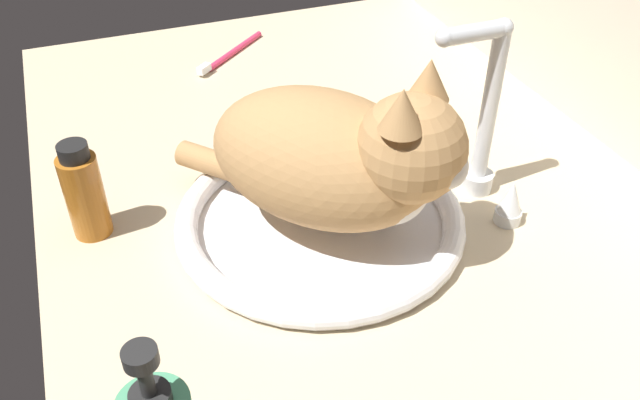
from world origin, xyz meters
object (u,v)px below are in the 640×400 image
at_px(faucet, 481,131).
at_px(amber_bottle, 84,193).
at_px(toothbrush, 230,54).
at_px(sink_basin, 320,219).
at_px(cat, 340,157).

distance_m(faucet, amber_bottle, 0.47).
height_order(faucet, toothbrush, faucet).
distance_m(sink_basin, toothbrush, 0.49).
relative_size(sink_basin, toothbrush, 2.32).
bearing_deg(sink_basin, cat, 40.52).
height_order(faucet, cat, faucet).
relative_size(faucet, amber_bottle, 1.88).
height_order(sink_basin, faucet, faucet).
height_order(sink_basin, cat, cat).
bearing_deg(sink_basin, toothbrush, 177.82).
relative_size(sink_basin, faucet, 1.49).
bearing_deg(cat, sink_basin, -139.48).
bearing_deg(amber_bottle, cat, 68.34).
xyz_separation_m(sink_basin, faucet, (-0.00, 0.21, 0.08)).
bearing_deg(sink_basin, amber_bottle, -109.20).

